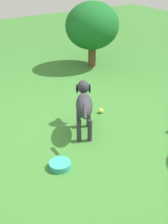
# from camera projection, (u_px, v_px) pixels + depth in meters

# --- Properties ---
(ground) EXTENTS (14.00, 14.00, 0.00)m
(ground) POSITION_uv_depth(u_px,v_px,m) (81.00, 134.00, 3.57)
(ground) COLOR #38722D
(dog) EXTENTS (0.47, 0.71, 0.55)m
(dog) POSITION_uv_depth(u_px,v_px,m) (84.00, 104.00, 3.47)
(dog) COLOR #2D2D33
(dog) RESTS_ON ground
(tennis_ball_0) EXTENTS (0.07, 0.07, 0.07)m
(tennis_ball_0) POSITION_uv_depth(u_px,v_px,m) (101.00, 111.00, 4.02)
(tennis_ball_0) COLOR #D1D83A
(tennis_ball_0) RESTS_ON ground
(water_bowl) EXTENTS (0.22, 0.22, 0.06)m
(water_bowl) POSITION_uv_depth(u_px,v_px,m) (60.00, 165.00, 3.02)
(water_bowl) COLOR teal
(water_bowl) RESTS_ON ground
(shrub_far) EXTENTS (0.98, 0.88, 1.16)m
(shrub_far) POSITION_uv_depth(u_px,v_px,m) (92.00, 26.00, 5.34)
(shrub_far) COLOR brown
(shrub_far) RESTS_ON ground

